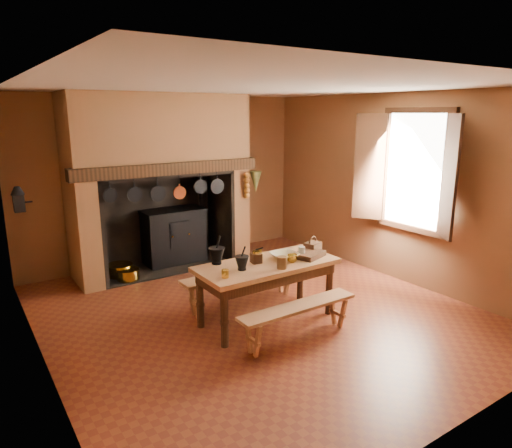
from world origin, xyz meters
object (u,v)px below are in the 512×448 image
(bench_front, at_px, (298,314))
(mixing_bowl, at_px, (284,256))
(work_table, at_px, (267,272))
(coffee_grinder, at_px, (256,257))
(wicker_basket, at_px, (313,246))
(iron_range, at_px, (174,235))

(bench_front, height_order, mixing_bowl, mixing_bowl)
(work_table, relative_size, coffee_grinder, 9.40)
(coffee_grinder, height_order, wicker_basket, wicker_basket)
(work_table, relative_size, bench_front, 1.15)
(bench_front, bearing_deg, coffee_grinder, 98.93)
(mixing_bowl, bearing_deg, coffee_grinder, 168.48)
(bench_front, xyz_separation_m, mixing_bowl, (0.26, 0.61, 0.47))
(work_table, distance_m, bench_front, 0.69)
(work_table, bearing_deg, mixing_bowl, -0.08)
(work_table, bearing_deg, iron_range, 90.25)
(wicker_basket, bearing_deg, coffee_grinder, 158.78)
(iron_range, height_order, wicker_basket, iron_range)
(iron_range, height_order, work_table, iron_range)
(iron_range, bearing_deg, wicker_basket, -73.80)
(work_table, distance_m, coffee_grinder, 0.23)
(mixing_bowl, height_order, wicker_basket, wicker_basket)
(work_table, relative_size, mixing_bowl, 5.14)
(work_table, xyz_separation_m, coffee_grinder, (-0.11, 0.08, 0.19))
(coffee_grinder, bearing_deg, mixing_bowl, -3.33)
(bench_front, bearing_deg, wicker_basket, 40.78)
(iron_range, xyz_separation_m, bench_front, (0.01, -3.32, -0.17))
(work_table, relative_size, wicker_basket, 6.64)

